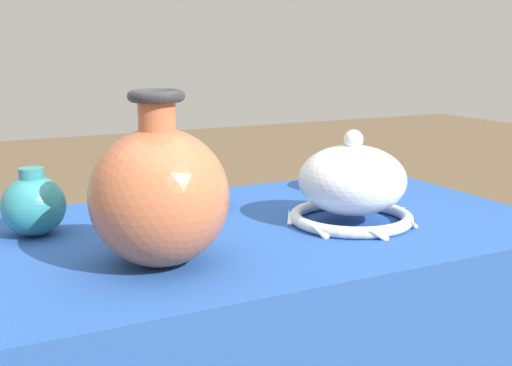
# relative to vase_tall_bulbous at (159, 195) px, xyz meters

# --- Properties ---
(display_table) EXTENTS (1.20, 0.64, 0.79)m
(display_table) POSITION_rel_vase_tall_bulbous_xyz_m (0.17, 0.11, -0.20)
(display_table) COLOR brown
(display_table) RESTS_ON ground_plane
(vase_tall_bulbous) EXTENTS (0.21, 0.21, 0.26)m
(vase_tall_bulbous) POSITION_rel_vase_tall_bulbous_xyz_m (0.00, 0.00, 0.00)
(vase_tall_bulbous) COLOR #BC6642
(vase_tall_bulbous) RESTS_ON display_table
(vase_dome_bell) EXTENTS (0.24, 0.25, 0.18)m
(vase_dome_bell) POSITION_rel_vase_tall_bulbous_xyz_m (0.39, 0.06, -0.04)
(vase_dome_bell) COLOR white
(vase_dome_bell) RESTS_ON display_table
(mosaic_tile_box) EXTENTS (0.19, 0.16, 0.09)m
(mosaic_tile_box) POSITION_rel_vase_tall_bulbous_xyz_m (0.13, 0.32, -0.07)
(mosaic_tile_box) COLOR #232328
(mosaic_tile_box) RESTS_ON display_table
(pot_squat_cobalt) EXTENTS (0.14, 0.14, 0.05)m
(pot_squat_cobalt) POSITION_rel_vase_tall_bulbous_xyz_m (0.54, 0.31, -0.08)
(pot_squat_cobalt) COLOR #3851A8
(pot_squat_cobalt) RESTS_ON display_table
(jar_round_teal) EXTENTS (0.11, 0.11, 0.12)m
(jar_round_teal) POSITION_rel_vase_tall_bulbous_xyz_m (-0.15, 0.25, -0.05)
(jar_round_teal) COLOR teal
(jar_round_teal) RESTS_ON display_table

